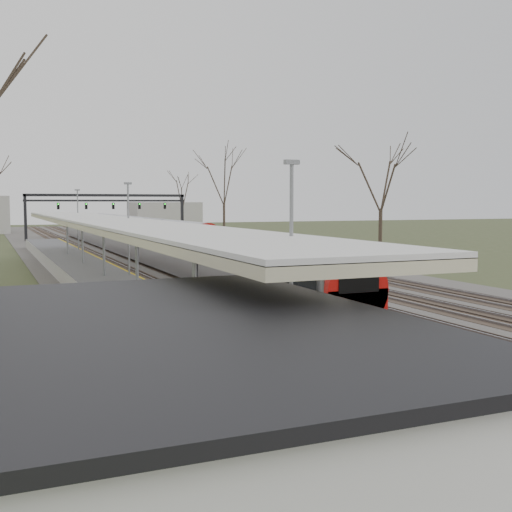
% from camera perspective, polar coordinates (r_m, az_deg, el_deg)
% --- Properties ---
extents(track_bed, '(24.00, 160.00, 0.22)m').
position_cam_1_polar(track_bed, '(58.07, -7.79, -0.10)').
color(track_bed, '#474442').
rests_on(track_bed, ground).
extents(platform, '(3.50, 69.00, 1.00)m').
position_cam_1_polar(platform, '(39.03, -14.19, -1.94)').
color(platform, '#9E9B93').
rests_on(platform, ground).
extents(canopy, '(4.10, 50.00, 3.11)m').
position_cam_1_polar(canopy, '(34.33, -13.13, 2.92)').
color(canopy, slate).
rests_on(canopy, platform).
extents(station_building, '(6.00, 9.00, 3.20)m').
position_cam_1_polar(station_building, '(9.76, -6.99, -15.47)').
color(station_building, silver).
rests_on(station_building, ground).
extents(signal_gantry, '(21.00, 0.59, 6.08)m').
position_cam_1_polar(signal_gantry, '(87.15, -13.06, 4.63)').
color(signal_gantry, black).
rests_on(signal_gantry, ground).
extents(tree_east_far, '(5.00, 5.00, 10.30)m').
position_cam_1_polar(tree_east_far, '(51.77, 11.08, 7.26)').
color(tree_east_far, '#2D231C').
rests_on(tree_east_far, ground).
extents(train_near, '(2.62, 75.21, 3.05)m').
position_cam_1_polar(train_near, '(58.65, -10.77, 1.29)').
color(train_near, '#9C9DA5').
rests_on(train_near, ground).
extents(train_far, '(2.62, 60.21, 3.05)m').
position_cam_1_polar(train_far, '(89.15, -10.48, 2.47)').
color(train_far, '#9C9DA5').
rests_on(train_far, ground).
extents(passenger, '(0.51, 0.67, 1.67)m').
position_cam_1_polar(passenger, '(14.81, 2.24, -7.46)').
color(passenger, navy).
rests_on(passenger, platform).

